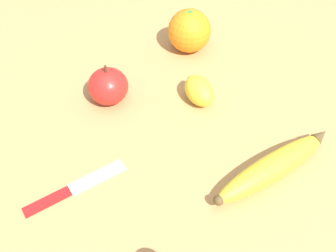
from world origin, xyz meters
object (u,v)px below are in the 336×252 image
(banana, at_px, (274,166))
(apple, at_px, (108,86))
(orange, at_px, (189,31))
(paring_knife, at_px, (72,189))
(lemon, at_px, (199,90))

(banana, distance_m, apple, 0.31)
(banana, height_order, orange, orange)
(apple, height_order, paring_knife, apple)
(lemon, bearing_deg, orange, -108.68)
(banana, height_order, apple, apple)
(lemon, xyz_separation_m, paring_knife, (0.25, 0.10, -0.02))
(apple, relative_size, lemon, 1.03)
(lemon, relative_size, paring_knife, 0.47)
(banana, xyz_separation_m, orange, (-0.02, -0.33, 0.02))
(banana, bearing_deg, lemon, 88.49)
(lemon, height_order, paring_knife, lemon)
(orange, relative_size, lemon, 1.16)
(banana, bearing_deg, orange, 76.13)
(orange, bearing_deg, banana, 86.79)
(banana, relative_size, apple, 2.92)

